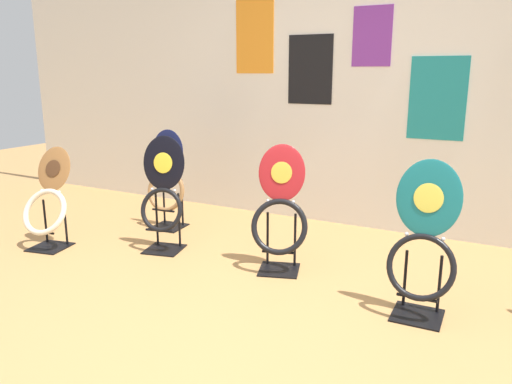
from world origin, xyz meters
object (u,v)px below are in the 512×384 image
(toilet_seat_display_navy_moon, at_px, (167,182))
(toilet_seat_display_teal_sax, at_px, (423,247))
(toilet_seat_display_crimson_swirl, at_px, (280,213))
(toilet_seat_display_woodgrain, at_px, (48,203))
(toilet_seat_display_jazz_black, at_px, (163,195))

(toilet_seat_display_navy_moon, relative_size, toilet_seat_display_teal_sax, 0.98)
(toilet_seat_display_crimson_swirl, bearing_deg, toilet_seat_display_teal_sax, -13.50)
(toilet_seat_display_crimson_swirl, relative_size, toilet_seat_display_woodgrain, 1.12)
(toilet_seat_display_navy_moon, bearing_deg, toilet_seat_display_crimson_swirl, -17.93)
(toilet_seat_display_woodgrain, relative_size, toilet_seat_display_jazz_black, 0.88)
(toilet_seat_display_crimson_swirl, relative_size, toilet_seat_display_jazz_black, 0.99)
(toilet_seat_display_navy_moon, bearing_deg, toilet_seat_display_woodgrain, -120.60)
(toilet_seat_display_navy_moon, xyz_separation_m, toilet_seat_display_crimson_swirl, (1.33, -0.43, 0.00))
(toilet_seat_display_crimson_swirl, xyz_separation_m, toilet_seat_display_woodgrain, (-1.84, -0.44, -0.06))
(toilet_seat_display_navy_moon, relative_size, toilet_seat_display_woodgrain, 1.11)
(toilet_seat_display_navy_moon, relative_size, toilet_seat_display_jazz_black, 0.98)
(toilet_seat_display_crimson_swirl, relative_size, toilet_seat_display_teal_sax, 0.98)
(toilet_seat_display_woodgrain, bearing_deg, toilet_seat_display_crimson_swirl, 13.40)
(toilet_seat_display_navy_moon, distance_m, toilet_seat_display_jazz_black, 0.59)
(toilet_seat_display_jazz_black, bearing_deg, toilet_seat_display_crimson_swirl, 2.99)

